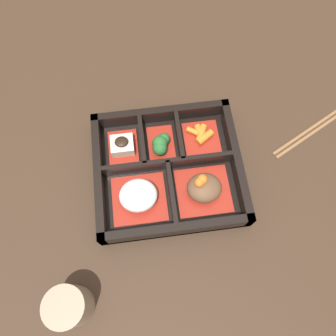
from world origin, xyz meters
TOP-DOWN VIEW (x-y plane):
  - ground_plane at (0.00, 0.00)m, footprint 3.00×3.00m
  - bento_base at (0.00, 0.00)m, footprint 0.27×0.24m
  - bento_rim at (0.00, -0.00)m, footprint 0.27×0.24m
  - bowl_stew at (-0.06, 0.05)m, footprint 0.10×0.09m
  - bowl_rice at (0.06, 0.05)m, footprint 0.10×0.09m
  - bowl_carrots at (-0.07, -0.06)m, footprint 0.07×0.08m
  - bowl_greens at (0.01, -0.05)m, footprint 0.05×0.08m
  - bowl_tofu at (0.08, -0.06)m, footprint 0.06×0.08m
  - tea_cup at (0.18, 0.21)m, footprint 0.06×0.06m
  - chopsticks at (-0.31, -0.06)m, footprint 0.21×0.12m

SIDE VIEW (x-z plane):
  - ground_plane at x=0.00m, z-range 0.00..0.00m
  - chopsticks at x=-0.31m, z-range 0.00..0.01m
  - bento_base at x=0.00m, z-range 0.00..0.01m
  - bowl_carrots at x=-0.07m, z-range 0.01..0.03m
  - bento_rim at x=0.00m, z-range 0.00..0.04m
  - bowl_tofu at x=0.08m, z-range 0.00..0.04m
  - bowl_greens at x=0.01m, z-range 0.01..0.04m
  - bowl_stew at x=-0.06m, z-range 0.00..0.05m
  - bowl_rice at x=0.06m, z-range 0.01..0.05m
  - tea_cup at x=0.18m, z-range 0.00..0.08m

